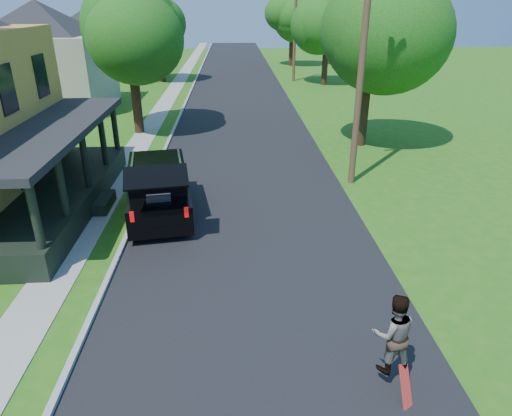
{
  "coord_description": "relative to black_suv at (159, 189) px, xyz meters",
  "views": [
    {
      "loc": [
        -0.49,
        -9.82,
        7.07
      ],
      "look_at": [
        0.16,
        3.0,
        1.24
      ],
      "focal_mm": 32.0,
      "sensor_mm": 36.0,
      "label": 1
    }
  ],
  "objects": [
    {
      "name": "tree_right_far",
      "position": [
        9.76,
        41.27,
        4.52
      ],
      "size": [
        5.88,
        5.56,
        8.23
      ],
      "rotation": [
        0.0,
        0.0,
        0.15
      ],
      "color": "black",
      "rests_on": "ground"
    },
    {
      "name": "utility_pole_near",
      "position": [
        7.7,
        2.72,
        4.43
      ],
      "size": [
        1.62,
        0.5,
        10.47
      ],
      "rotation": [
        0.0,
        0.0,
        0.23
      ],
      "color": "#503E25",
      "rests_on": "ground"
    },
    {
      "name": "tree_right_mid",
      "position": [
        11.15,
        27.61,
        4.9
      ],
      "size": [
        6.14,
        5.97,
        8.95
      ],
      "rotation": [
        0.0,
        0.0,
        0.09
      ],
      "color": "black",
      "rests_on": "ground"
    },
    {
      "name": "utility_pole_far",
      "position": [
        8.65,
        29.97,
        3.78
      ],
      "size": [
        1.67,
        0.63,
        9.17
      ],
      "rotation": [
        0.0,
        0.0,
        0.3
      ],
      "color": "#503E25",
      "rests_on": "ground"
    },
    {
      "name": "tree_left_mid",
      "position": [
        -2.83,
        11.41,
        4.5
      ],
      "size": [
        5.92,
        6.06,
        8.16
      ],
      "rotation": [
        0.0,
        0.0,
        -0.27
      ],
      "color": "black",
      "rests_on": "ground"
    },
    {
      "name": "skateboarder",
      "position": [
        5.7,
        -8.45,
        0.29
      ],
      "size": [
        0.86,
        0.68,
        1.72
      ],
      "rotation": [
        0.0,
        0.0,
        3.11
      ],
      "color": "black",
      "rests_on": "ground"
    },
    {
      "name": "sidewalk",
      "position": [
        -2.4,
        14.55,
        -0.96
      ],
      "size": [
        1.3,
        120.0,
        0.03
      ],
      "primitive_type": "cube",
      "color": "gray",
      "rests_on": "ground"
    },
    {
      "name": "neighbor_house_far",
      "position": [
        -10.3,
        34.55,
        3.23
      ],
      "size": [
        12.78,
        12.78,
        8.3
      ],
      "color": "#ADAB99",
      "rests_on": "ground"
    },
    {
      "name": "tree_left_far",
      "position": [
        -3.99,
        30.16,
        4.29
      ],
      "size": [
        5.99,
        5.7,
        7.99
      ],
      "rotation": [
        0.0,
        0.0,
        0.19
      ],
      "color": "black",
      "rests_on": "ground"
    },
    {
      "name": "skateboard",
      "position": [
        5.92,
        -8.87,
        -0.67
      ],
      "size": [
        0.23,
        0.62,
        0.74
      ],
      "rotation": [
        0.0,
        0.0,
        0.39
      ],
      "color": "#9C160D",
      "rests_on": "ground"
    },
    {
      "name": "ground",
      "position": [
        3.2,
        -5.45,
        -0.96
      ],
      "size": [
        140.0,
        140.0,
        0.0
      ],
      "primitive_type": "plane",
      "color": "#256414",
      "rests_on": "ground"
    },
    {
      "name": "street",
      "position": [
        3.2,
        14.55,
        -0.96
      ],
      "size": [
        8.0,
        120.0,
        0.02
      ],
      "primitive_type": "cube",
      "color": "black",
      "rests_on": "ground"
    },
    {
      "name": "curb",
      "position": [
        -0.85,
        14.55,
        -0.96
      ],
      "size": [
        0.15,
        120.0,
        0.12
      ],
      "primitive_type": "cube",
      "color": "#9F9F9A",
      "rests_on": "ground"
    },
    {
      "name": "tree_right_near",
      "position": [
        9.48,
        8.38,
        5.45
      ],
      "size": [
        6.9,
        6.6,
        9.73
      ],
      "rotation": [
        0.0,
        0.0,
        0.12
      ],
      "color": "black",
      "rests_on": "ground"
    },
    {
      "name": "neighbor_house_mid",
      "position": [
        -10.3,
        18.55,
        3.23
      ],
      "size": [
        12.78,
        12.78,
        8.3
      ],
      "color": "#ADAB99",
      "rests_on": "ground"
    },
    {
      "name": "black_suv",
      "position": [
        0.0,
        0.0,
        0.0
      ],
      "size": [
        2.8,
        5.61,
        2.5
      ],
      "rotation": [
        0.0,
        0.0,
        0.15
      ],
      "color": "black",
      "rests_on": "ground"
    }
  ]
}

